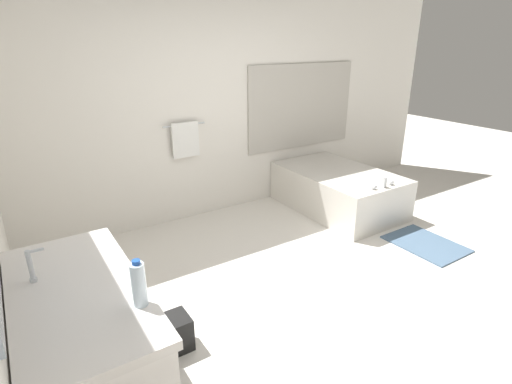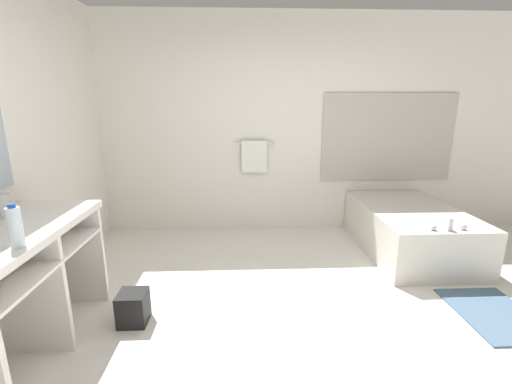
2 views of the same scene
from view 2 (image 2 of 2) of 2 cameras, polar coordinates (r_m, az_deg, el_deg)
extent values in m
plane|color=silver|center=(2.72, 8.40, -22.22)|extent=(16.00, 16.00, 0.00)
cube|color=white|center=(4.41, 3.64, 10.87)|extent=(7.40, 0.06, 2.70)
cube|color=#B7B2A8|center=(4.73, 21.15, 8.45)|extent=(1.70, 0.02, 1.10)
cylinder|color=silver|center=(4.33, -0.29, 8.18)|extent=(0.50, 0.02, 0.02)
cube|color=white|center=(4.34, -0.29, 5.94)|extent=(0.32, 0.04, 0.40)
cube|color=white|center=(2.60, -35.67, -5.43)|extent=(0.61, 1.26, 0.05)
cube|color=white|center=(2.66, -35.03, -9.52)|extent=(0.58, 1.20, 0.02)
cylinder|color=white|center=(2.76, -33.46, -4.90)|extent=(0.38, 0.38, 0.13)
cube|color=white|center=(2.76, -34.30, -14.12)|extent=(0.57, 0.04, 0.83)
cube|color=white|center=(3.24, -28.69, -9.27)|extent=(0.57, 0.04, 0.83)
cylinder|color=white|center=(2.87, -31.16, -5.79)|extent=(0.13, 0.35, 0.13)
cylinder|color=silver|center=(2.83, -36.60, -3.37)|extent=(0.04, 0.04, 0.02)
cylinder|color=silver|center=(2.81, -36.87, -1.62)|extent=(0.02, 0.02, 0.16)
cube|color=silver|center=(2.77, -36.40, -0.23)|extent=(0.07, 0.01, 0.01)
cube|color=silver|center=(4.24, 24.12, -5.72)|extent=(0.99, 1.58, 0.51)
ellipsoid|color=white|center=(4.20, 24.27, -4.39)|extent=(0.71, 1.14, 0.30)
cube|color=silver|center=(3.57, 29.45, -4.64)|extent=(0.04, 0.07, 0.12)
sphere|color=silver|center=(3.51, 27.44, -5.22)|extent=(0.06, 0.06, 0.06)
sphere|color=silver|center=(3.66, 31.26, -4.97)|extent=(0.06, 0.06, 0.06)
cylinder|color=silver|center=(2.19, -35.18, -4.90)|extent=(0.07, 0.07, 0.22)
cylinder|color=#1E4CA8|center=(2.16, -35.64, -1.87)|extent=(0.04, 0.04, 0.02)
cube|color=black|center=(2.89, -19.78, -17.68)|extent=(0.21, 0.21, 0.25)
cube|color=slate|center=(3.44, 34.96, -16.31)|extent=(0.57, 0.75, 0.02)
camera|label=1|loc=(1.65, -92.11, 15.60)|focal=28.00mm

